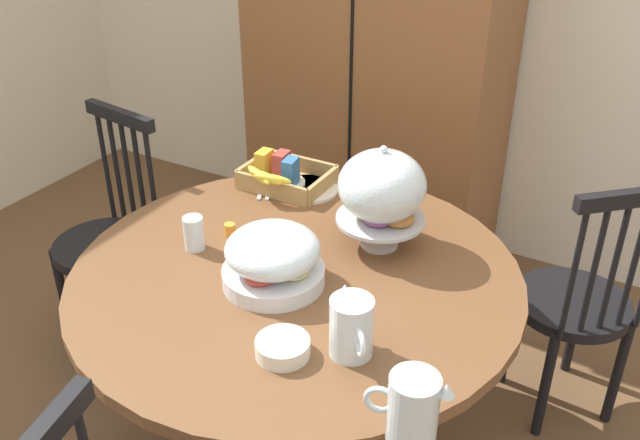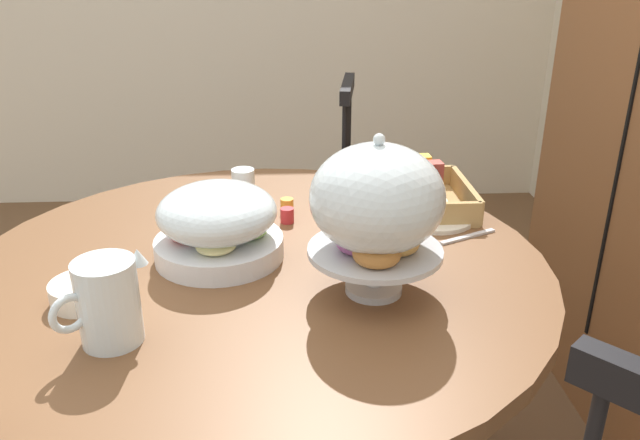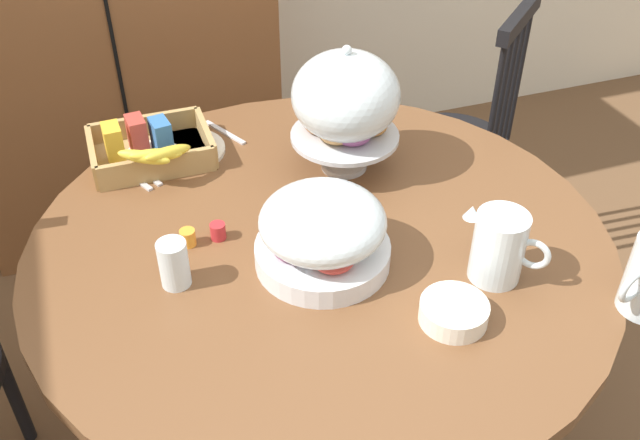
{
  "view_description": "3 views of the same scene",
  "coord_description": "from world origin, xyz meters",
  "px_view_note": "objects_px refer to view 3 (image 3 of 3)",
  "views": [
    {
      "loc": [
        0.85,
        -1.29,
        1.93
      ],
      "look_at": [
        -0.06,
        0.35,
        0.84
      ],
      "focal_mm": 39.44,
      "sensor_mm": 36.0,
      "label": 1
    },
    {
      "loc": [
        1.25,
        0.28,
        1.4
      ],
      "look_at": [
        -0.06,
        0.35,
        0.84
      ],
      "focal_mm": 35.35,
      "sensor_mm": 36.0,
      "label": 2
    },
    {
      "loc": [
        -0.49,
        -1.01,
        1.79
      ],
      "look_at": [
        -0.06,
        0.2,
        0.79
      ],
      "focal_mm": 40.13,
      "sensor_mm": 36.0,
      "label": 3
    }
  ],
  "objects_px": {
    "milk_pitcher": "(498,249)",
    "cereal_bowl": "(454,312)",
    "china_plate_small": "(153,156)",
    "drinking_glass": "(174,264)",
    "fruit_platter_covered": "(323,232)",
    "pastry_stand_with_dome": "(346,101)",
    "china_plate_large": "(185,150)",
    "dining_table": "(320,294)",
    "cereal_basket": "(148,148)",
    "windsor_chair_by_cabinet": "(458,147)"
  },
  "relations": [
    {
      "from": "pastry_stand_with_dome",
      "to": "drinking_glass",
      "type": "relative_size",
      "value": 3.13
    },
    {
      "from": "cereal_bowl",
      "to": "cereal_basket",
      "type": "bearing_deg",
      "value": 121.86
    },
    {
      "from": "dining_table",
      "to": "fruit_platter_covered",
      "type": "relative_size",
      "value": 4.53
    },
    {
      "from": "dining_table",
      "to": "china_plate_small",
      "type": "height_order",
      "value": "china_plate_small"
    },
    {
      "from": "windsor_chair_by_cabinet",
      "to": "fruit_platter_covered",
      "type": "relative_size",
      "value": 3.25
    },
    {
      "from": "milk_pitcher",
      "to": "cereal_bowl",
      "type": "relative_size",
      "value": 1.17
    },
    {
      "from": "china_plate_large",
      "to": "drinking_glass",
      "type": "distance_m",
      "value": 0.53
    },
    {
      "from": "china_plate_large",
      "to": "cereal_bowl",
      "type": "xyz_separation_m",
      "value": [
        0.39,
        -0.81,
        0.02
      ]
    },
    {
      "from": "pastry_stand_with_dome",
      "to": "windsor_chair_by_cabinet",
      "type": "bearing_deg",
      "value": 33.58
    },
    {
      "from": "dining_table",
      "to": "drinking_glass",
      "type": "height_order",
      "value": "drinking_glass"
    },
    {
      "from": "milk_pitcher",
      "to": "drinking_glass",
      "type": "xyz_separation_m",
      "value": [
        -0.66,
        0.2,
        -0.02
      ]
    },
    {
      "from": "pastry_stand_with_dome",
      "to": "cereal_bowl",
      "type": "bearing_deg",
      "value": -89.15
    },
    {
      "from": "milk_pitcher",
      "to": "china_plate_small",
      "type": "bearing_deg",
      "value": 131.9
    },
    {
      "from": "china_plate_small",
      "to": "cereal_bowl",
      "type": "relative_size",
      "value": 1.07
    },
    {
      "from": "windsor_chair_by_cabinet",
      "to": "cereal_bowl",
      "type": "xyz_separation_m",
      "value": [
        -0.57,
        -0.98,
        0.31
      ]
    },
    {
      "from": "cereal_basket",
      "to": "china_plate_large",
      "type": "relative_size",
      "value": 1.44
    },
    {
      "from": "milk_pitcher",
      "to": "cereal_bowl",
      "type": "xyz_separation_m",
      "value": [
        -0.15,
        -0.09,
        -0.05
      ]
    },
    {
      "from": "china_plate_small",
      "to": "drinking_glass",
      "type": "xyz_separation_m",
      "value": [
        -0.03,
        -0.5,
        0.04
      ]
    },
    {
      "from": "dining_table",
      "to": "fruit_platter_covered",
      "type": "height_order",
      "value": "fruit_platter_covered"
    },
    {
      "from": "windsor_chair_by_cabinet",
      "to": "cereal_bowl",
      "type": "bearing_deg",
      "value": -120.27
    },
    {
      "from": "fruit_platter_covered",
      "to": "cereal_bowl",
      "type": "bearing_deg",
      "value": -53.43
    },
    {
      "from": "dining_table",
      "to": "fruit_platter_covered",
      "type": "bearing_deg",
      "value": -105.75
    },
    {
      "from": "cereal_basket",
      "to": "dining_table",
      "type": "bearing_deg",
      "value": -54.11
    },
    {
      "from": "china_plate_large",
      "to": "cereal_bowl",
      "type": "distance_m",
      "value": 0.9
    },
    {
      "from": "pastry_stand_with_dome",
      "to": "china_plate_large",
      "type": "height_order",
      "value": "pastry_stand_with_dome"
    },
    {
      "from": "drinking_glass",
      "to": "dining_table",
      "type": "bearing_deg",
      "value": 7.54
    },
    {
      "from": "fruit_platter_covered",
      "to": "drinking_glass",
      "type": "bearing_deg",
      "value": 172.95
    },
    {
      "from": "cereal_basket",
      "to": "drinking_glass",
      "type": "xyz_separation_m",
      "value": [
        -0.02,
        -0.49,
        0.01
      ]
    },
    {
      "from": "fruit_platter_covered",
      "to": "drinking_glass",
      "type": "distance_m",
      "value": 0.32
    },
    {
      "from": "drinking_glass",
      "to": "pastry_stand_with_dome",
      "type": "bearing_deg",
      "value": 31.05
    },
    {
      "from": "cereal_basket",
      "to": "cereal_bowl",
      "type": "height_order",
      "value": "cereal_basket"
    },
    {
      "from": "fruit_platter_covered",
      "to": "pastry_stand_with_dome",
      "type": "bearing_deg",
      "value": 61.99
    },
    {
      "from": "fruit_platter_covered",
      "to": "china_plate_large",
      "type": "relative_size",
      "value": 1.36
    },
    {
      "from": "pastry_stand_with_dome",
      "to": "cereal_basket",
      "type": "bearing_deg",
      "value": 158.22
    },
    {
      "from": "milk_pitcher",
      "to": "china_plate_small",
      "type": "distance_m",
      "value": 0.94
    },
    {
      "from": "windsor_chair_by_cabinet",
      "to": "pastry_stand_with_dome",
      "type": "distance_m",
      "value": 0.85
    },
    {
      "from": "dining_table",
      "to": "china_plate_large",
      "type": "relative_size",
      "value": 6.17
    },
    {
      "from": "pastry_stand_with_dome",
      "to": "cereal_bowl",
      "type": "height_order",
      "value": "pastry_stand_with_dome"
    },
    {
      "from": "dining_table",
      "to": "china_plate_large",
      "type": "distance_m",
      "value": 0.55
    },
    {
      "from": "dining_table",
      "to": "cereal_bowl",
      "type": "relative_size",
      "value": 9.7
    },
    {
      "from": "china_plate_small",
      "to": "drinking_glass",
      "type": "height_order",
      "value": "drinking_glass"
    },
    {
      "from": "windsor_chair_by_cabinet",
      "to": "china_plate_small",
      "type": "xyz_separation_m",
      "value": [
        -1.06,
        -0.19,
        0.3
      ]
    },
    {
      "from": "milk_pitcher",
      "to": "dining_table",
      "type": "bearing_deg",
      "value": 141.4
    },
    {
      "from": "cereal_bowl",
      "to": "windsor_chair_by_cabinet",
      "type": "bearing_deg",
      "value": 59.73
    },
    {
      "from": "pastry_stand_with_dome",
      "to": "drinking_glass",
      "type": "distance_m",
      "value": 0.6
    },
    {
      "from": "china_plate_large",
      "to": "fruit_platter_covered",
      "type": "bearing_deg",
      "value": -69.78
    },
    {
      "from": "cereal_bowl",
      "to": "fruit_platter_covered",
      "type": "bearing_deg",
      "value": 126.57
    },
    {
      "from": "china_plate_large",
      "to": "china_plate_small",
      "type": "relative_size",
      "value": 1.47
    },
    {
      "from": "fruit_platter_covered",
      "to": "china_plate_large",
      "type": "distance_m",
      "value": 0.59
    },
    {
      "from": "windsor_chair_by_cabinet",
      "to": "fruit_platter_covered",
      "type": "distance_m",
      "value": 1.12
    }
  ]
}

